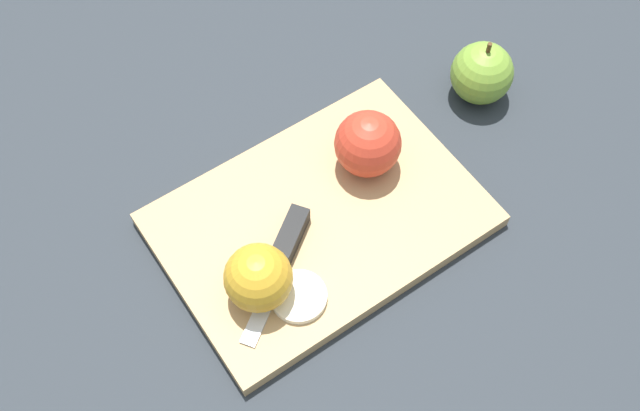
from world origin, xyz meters
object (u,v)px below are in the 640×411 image
object	(u,v)px
apple_half_left	(368,144)
knife	(289,246)
apple_half_right	(258,278)
apple_whole	(485,76)

from	to	relation	value
apple_half_left	knife	xyz separation A→B (m)	(0.13, 0.02, -0.03)
apple_half_right	apple_half_left	bearing A→B (deg)	-36.50
apple_half_right	apple_whole	xyz separation A→B (m)	(-0.35, -0.02, -0.01)
apple_half_right	knife	world-z (taller)	apple_half_right
knife	apple_whole	size ratio (longest dim) A/B	1.68
knife	apple_whole	distance (m)	0.30
apple_half_right	knife	bearing A→B (deg)	-31.36
apple_half_left	apple_half_right	world-z (taller)	apple_half_left
apple_half_left	apple_whole	xyz separation A→B (m)	(-0.17, 0.02, -0.02)
apple_half_right	knife	size ratio (longest dim) A/B	0.47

